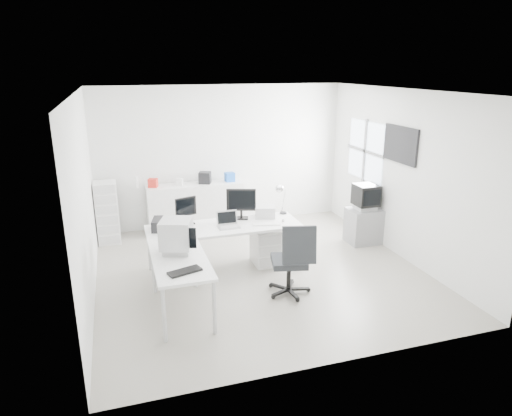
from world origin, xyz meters
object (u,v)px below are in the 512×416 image
object	(u,v)px
main_desk	(225,248)
inkjet_printer	(168,224)
drawer_pedestal	(265,246)
filing_cabinet	(107,212)
lcd_monitor_large	(241,204)
tv_cabinet	(364,226)
office_chair	(289,258)
crt_tv	(366,197)
laser_printer	(265,212)
crt_monitor	(176,237)
laptop	(229,221)
lcd_monitor_small	(186,211)
sideboard	(196,207)
side_desk	(181,286)

from	to	relation	value
main_desk	inkjet_printer	xyz separation A→B (m)	(-0.85, 0.10, 0.46)
drawer_pedestal	filing_cabinet	world-z (taller)	filing_cabinet
lcd_monitor_large	tv_cabinet	size ratio (longest dim) A/B	0.77
office_chair	crt_tv	distance (m)	2.52
drawer_pedestal	tv_cabinet	xyz separation A→B (m)	(2.04, 0.35, 0.02)
laser_printer	office_chair	bearing A→B (deg)	-76.05
main_desk	crt_monitor	distance (m)	1.34
drawer_pedestal	lcd_monitor_large	distance (m)	0.81
main_desk	crt_tv	world-z (taller)	crt_tv
drawer_pedestal	inkjet_printer	bearing A→B (deg)	178.15
laptop	filing_cabinet	size ratio (longest dim) A/B	0.30
tv_cabinet	filing_cabinet	world-z (taller)	filing_cabinet
inkjet_printer	main_desk	bearing A→B (deg)	6.43
lcd_monitor_small	laptop	world-z (taller)	lcd_monitor_small
office_chair	crt_tv	world-z (taller)	office_chair
sideboard	inkjet_printer	bearing A→B (deg)	-111.51
side_desk	lcd_monitor_small	world-z (taller)	lcd_monitor_small
sideboard	main_desk	bearing A→B (deg)	-87.27
office_chair	tv_cabinet	xyz separation A→B (m)	(2.04, 1.44, -0.23)
crt_monitor	sideboard	distance (m)	3.00
main_desk	side_desk	world-z (taller)	same
laptop	laser_printer	bearing A→B (deg)	23.88
lcd_monitor_small	inkjet_printer	bearing A→B (deg)	-172.69
crt_monitor	office_chair	world-z (taller)	crt_monitor
side_desk	lcd_monitor_small	xyz separation A→B (m)	(0.30, 1.35, 0.59)
lcd_monitor_small	laptop	bearing A→B (deg)	-49.52
laser_printer	crt_tv	distance (m)	1.99
laser_printer	tv_cabinet	bearing A→B (deg)	21.91
laser_printer	filing_cabinet	bearing A→B (deg)	163.85
side_desk	main_desk	bearing A→B (deg)	52.31
drawer_pedestal	sideboard	size ratio (longest dim) A/B	0.32
laptop	lcd_monitor_small	bearing A→B (deg)	149.06
office_chair	lcd_monitor_large	bearing A→B (deg)	118.38
lcd_monitor_large	laser_printer	size ratio (longest dim) A/B	1.53
office_chair	inkjet_printer	bearing A→B (deg)	157.11
crt_tv	crt_monitor	bearing A→B (deg)	-160.74
lcd_monitor_small	lcd_monitor_large	size ratio (longest dim) A/B	0.88
laser_printer	sideboard	bearing A→B (deg)	131.89
lcd_monitor_large	crt_monitor	size ratio (longest dim) A/B	1.13
laser_printer	office_chair	distance (m)	1.29
tv_cabinet	crt_tv	world-z (taller)	crt_tv
main_desk	sideboard	world-z (taller)	sideboard
crt_monitor	sideboard	xyz separation A→B (m)	(0.75, 2.86, -0.50)
side_desk	inkjet_printer	size ratio (longest dim) A/B	2.97
lcd_monitor_large	crt_tv	bearing A→B (deg)	21.11
side_desk	crt_monitor	xyz separation A→B (m)	(0.00, 0.25, 0.60)
lcd_monitor_large	sideboard	world-z (taller)	lcd_monitor_large
office_chair	drawer_pedestal	bearing A→B (deg)	103.08
main_desk	tv_cabinet	size ratio (longest dim) A/B	3.73
crt_monitor	laser_printer	bearing A→B (deg)	52.91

